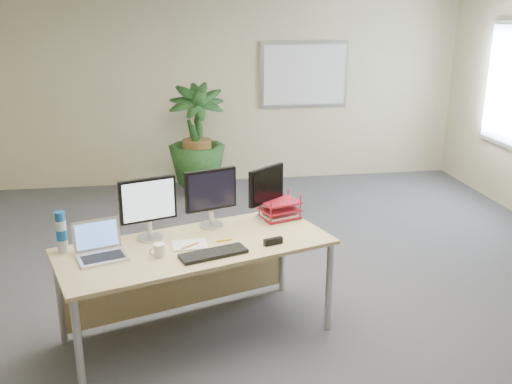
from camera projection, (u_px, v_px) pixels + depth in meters
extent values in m
plane|color=#46454A|center=(272.00, 314.00, 4.83)|extent=(8.00, 8.00, 0.00)
cube|color=#C8BD8D|center=(222.00, 90.00, 8.17)|extent=(7.00, 0.04, 2.70)
cube|color=#BCBDC2|center=(304.00, 75.00, 8.26)|extent=(1.30, 0.03, 0.95)
cube|color=silver|center=(305.00, 75.00, 8.24)|extent=(1.20, 0.01, 0.85)
cube|color=tan|center=(196.00, 246.00, 4.28)|extent=(2.19, 1.44, 0.03)
cube|color=tan|center=(180.00, 273.00, 4.74)|extent=(1.84, 0.62, 0.63)
cylinder|color=#BCBCC1|center=(79.00, 350.00, 3.66)|extent=(0.05, 0.05, 0.75)
cylinder|color=#BCBCC1|center=(329.00, 287.00, 4.50)|extent=(0.05, 0.05, 0.75)
cylinder|color=#BCBCC1|center=(60.00, 299.00, 4.30)|extent=(0.05, 0.05, 0.75)
cylinder|color=#BCBCC1|center=(282.00, 252.00, 5.14)|extent=(0.05, 0.05, 0.75)
imported|color=#153A16|center=(197.00, 141.00, 7.71)|extent=(0.86, 0.86, 1.50)
cylinder|color=#BCBCC1|center=(150.00, 237.00, 4.38)|extent=(0.20, 0.20, 0.02)
cylinder|color=#BCBCC1|center=(150.00, 229.00, 4.36)|extent=(0.04, 0.04, 0.12)
cube|color=black|center=(148.00, 200.00, 4.29)|extent=(0.43, 0.17, 0.34)
cube|color=silver|center=(149.00, 201.00, 4.27)|extent=(0.38, 0.13, 0.30)
cylinder|color=#BCBCC1|center=(212.00, 225.00, 4.63)|extent=(0.20, 0.20, 0.02)
cylinder|color=#BCBCC1|center=(211.00, 217.00, 4.61)|extent=(0.04, 0.04, 0.12)
cube|color=black|center=(211.00, 190.00, 4.54)|extent=(0.42, 0.17, 0.33)
cube|color=black|center=(212.00, 190.00, 4.52)|extent=(0.37, 0.13, 0.29)
cylinder|color=#BCBCC1|center=(266.00, 217.00, 4.82)|extent=(0.18, 0.18, 0.02)
cylinder|color=#BCBCC1|center=(266.00, 210.00, 4.80)|extent=(0.04, 0.04, 0.11)
cube|color=black|center=(266.00, 185.00, 4.74)|extent=(0.33, 0.28, 0.31)
cube|color=black|center=(268.00, 185.00, 4.72)|extent=(0.29, 0.23, 0.27)
cube|color=silver|center=(103.00, 258.00, 4.03)|extent=(0.39, 0.33, 0.02)
cube|color=black|center=(103.00, 257.00, 4.02)|extent=(0.32, 0.23, 0.00)
cube|color=silver|center=(97.00, 235.00, 4.12)|extent=(0.34, 0.16, 0.22)
cube|color=#6090F7|center=(97.00, 235.00, 4.11)|extent=(0.30, 0.13, 0.18)
cube|color=black|center=(213.00, 254.00, 4.09)|extent=(0.51, 0.31, 0.03)
cylinder|color=white|center=(160.00, 250.00, 4.06)|extent=(0.08, 0.08, 0.09)
torus|color=white|center=(153.00, 251.00, 4.05)|extent=(0.07, 0.03, 0.07)
cube|color=silver|center=(189.00, 245.00, 4.26)|extent=(0.28, 0.21, 0.01)
cylinder|color=orange|center=(190.00, 246.00, 4.21)|extent=(0.13, 0.10, 0.01)
cylinder|color=yellow|center=(224.00, 240.00, 4.34)|extent=(0.12, 0.04, 0.02)
cylinder|color=silver|center=(62.00, 236.00, 4.12)|extent=(0.08, 0.08, 0.24)
cylinder|color=#1658A9|center=(60.00, 216.00, 4.07)|extent=(0.07, 0.07, 0.07)
cylinder|color=#1658A9|center=(62.00, 235.00, 4.11)|extent=(0.08, 0.08, 0.08)
cube|color=maroon|center=(280.00, 216.00, 4.81)|extent=(0.36, 0.32, 0.01)
cube|color=maroon|center=(280.00, 209.00, 4.79)|extent=(0.36, 0.32, 0.01)
cube|color=maroon|center=(280.00, 202.00, 4.77)|extent=(0.36, 0.32, 0.01)
cube|color=silver|center=(280.00, 215.00, 4.81)|extent=(0.33, 0.28, 0.02)
cube|color=black|center=(273.00, 241.00, 4.27)|extent=(0.15, 0.08, 0.05)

